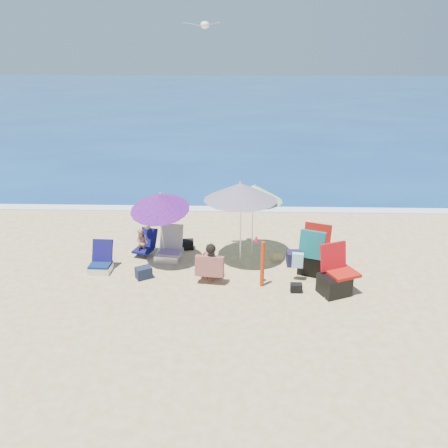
{
  "coord_description": "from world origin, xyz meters",
  "views": [
    {
      "loc": [
        -0.0,
        -8.81,
        4.94
      ],
      "look_at": [
        -0.3,
        1.0,
        1.1
      ],
      "focal_mm": 35.95,
      "sensor_mm": 36.0,
      "label": 1
    }
  ],
  "objects_px": {
    "umbrella_turquoise": "(241,192)",
    "furled_umbrella": "(261,259)",
    "person_center": "(210,263)",
    "seagull": "(205,25)",
    "umbrella_striped": "(254,193)",
    "umbrella_blue": "(159,202)",
    "chair_navy": "(101,263)",
    "person_left": "(143,242)",
    "chair_rainbow": "(170,250)",
    "camp_chair_left": "(335,279)",
    "camp_chair_right": "(313,256)"
  },
  "relations": [
    {
      "from": "camp_chair_left",
      "to": "person_center",
      "type": "height_order",
      "value": "camp_chair_left"
    },
    {
      "from": "umbrella_blue",
      "to": "person_center",
      "type": "relative_size",
      "value": 2.08
    },
    {
      "from": "person_center",
      "to": "seagull",
      "type": "relative_size",
      "value": 1.12
    },
    {
      "from": "umbrella_blue",
      "to": "chair_rainbow",
      "type": "height_order",
      "value": "umbrella_blue"
    },
    {
      "from": "umbrella_turquoise",
      "to": "seagull",
      "type": "distance_m",
      "value": 3.73
    },
    {
      "from": "seagull",
      "to": "camp_chair_right",
      "type": "bearing_deg",
      "value": -19.4
    },
    {
      "from": "umbrella_turquoise",
      "to": "furled_umbrella",
      "type": "bearing_deg",
      "value": -70.63
    },
    {
      "from": "umbrella_turquoise",
      "to": "camp_chair_left",
      "type": "distance_m",
      "value": 2.98
    },
    {
      "from": "umbrella_blue",
      "to": "person_left",
      "type": "height_order",
      "value": "umbrella_blue"
    },
    {
      "from": "furled_umbrella",
      "to": "umbrella_blue",
      "type": "bearing_deg",
      "value": 155.94
    },
    {
      "from": "person_left",
      "to": "umbrella_turquoise",
      "type": "bearing_deg",
      "value": -3.66
    },
    {
      "from": "umbrella_turquoise",
      "to": "seagull",
      "type": "relative_size",
      "value": 2.43
    },
    {
      "from": "camp_chair_left",
      "to": "seagull",
      "type": "relative_size",
      "value": 1.28
    },
    {
      "from": "umbrella_turquoise",
      "to": "furled_umbrella",
      "type": "distance_m",
      "value": 1.8
    },
    {
      "from": "umbrella_turquoise",
      "to": "person_left",
      "type": "height_order",
      "value": "umbrella_turquoise"
    },
    {
      "from": "umbrella_striped",
      "to": "person_center",
      "type": "distance_m",
      "value": 2.15
    },
    {
      "from": "chair_rainbow",
      "to": "furled_umbrella",
      "type": "bearing_deg",
      "value": -30.82
    },
    {
      "from": "furled_umbrella",
      "to": "umbrella_turquoise",
      "type": "bearing_deg",
      "value": 109.37
    },
    {
      "from": "person_left",
      "to": "umbrella_blue",
      "type": "bearing_deg",
      "value": -37.44
    },
    {
      "from": "camp_chair_left",
      "to": "person_left",
      "type": "height_order",
      "value": "camp_chair_left"
    },
    {
      "from": "umbrella_striped",
      "to": "seagull",
      "type": "height_order",
      "value": "seagull"
    },
    {
      "from": "umbrella_striped",
      "to": "chair_navy",
      "type": "height_order",
      "value": "umbrella_striped"
    },
    {
      "from": "umbrella_blue",
      "to": "person_center",
      "type": "height_order",
      "value": "umbrella_blue"
    },
    {
      "from": "umbrella_blue",
      "to": "person_center",
      "type": "distance_m",
      "value": 1.89
    },
    {
      "from": "umbrella_striped",
      "to": "camp_chair_left",
      "type": "relative_size",
      "value": 1.76
    },
    {
      "from": "umbrella_striped",
      "to": "person_left",
      "type": "xyz_separation_m",
      "value": [
        -2.79,
        -0.19,
        -1.28
      ]
    },
    {
      "from": "umbrella_blue",
      "to": "chair_navy",
      "type": "distance_m",
      "value": 2.03
    },
    {
      "from": "furled_umbrella",
      "to": "camp_chair_right",
      "type": "relative_size",
      "value": 1.01
    },
    {
      "from": "umbrella_striped",
      "to": "person_center",
      "type": "xyz_separation_m",
      "value": [
        -1.02,
        -1.47,
        -1.19
      ]
    },
    {
      "from": "chair_rainbow",
      "to": "seagull",
      "type": "height_order",
      "value": "seagull"
    },
    {
      "from": "umbrella_striped",
      "to": "seagull",
      "type": "xyz_separation_m",
      "value": [
        -1.15,
        -0.12,
        3.77
      ]
    },
    {
      "from": "person_center",
      "to": "camp_chair_right",
      "type": "bearing_deg",
      "value": 11.06
    },
    {
      "from": "person_center",
      "to": "seagull",
      "type": "bearing_deg",
      "value": 95.77
    },
    {
      "from": "umbrella_blue",
      "to": "chair_navy",
      "type": "height_order",
      "value": "umbrella_blue"
    },
    {
      "from": "umbrella_striped",
      "to": "umbrella_blue",
      "type": "xyz_separation_m",
      "value": [
        -2.25,
        -0.6,
        -0.06
      ]
    },
    {
      "from": "camp_chair_right",
      "to": "chair_rainbow",
      "type": "bearing_deg",
      "value": 169.04
    },
    {
      "from": "furled_umbrella",
      "to": "camp_chair_right",
      "type": "bearing_deg",
      "value": 27.93
    },
    {
      "from": "umbrella_blue",
      "to": "camp_chair_left",
      "type": "distance_m",
      "value": 4.36
    },
    {
      "from": "camp_chair_right",
      "to": "umbrella_turquoise",
      "type": "bearing_deg",
      "value": 158.78
    },
    {
      "from": "umbrella_turquoise",
      "to": "umbrella_striped",
      "type": "height_order",
      "value": "umbrella_turquoise"
    },
    {
      "from": "chair_rainbow",
      "to": "camp_chair_left",
      "type": "bearing_deg",
      "value": -22.77
    },
    {
      "from": "umbrella_turquoise",
      "to": "camp_chair_right",
      "type": "relative_size",
      "value": 1.74
    },
    {
      "from": "furled_umbrella",
      "to": "person_center",
      "type": "height_order",
      "value": "furled_umbrella"
    },
    {
      "from": "umbrella_turquoise",
      "to": "umbrella_striped",
      "type": "xyz_separation_m",
      "value": [
        0.34,
        0.34,
        -0.14
      ]
    },
    {
      "from": "camp_chair_right",
      "to": "person_left",
      "type": "xyz_separation_m",
      "value": [
        -4.16,
        0.82,
        -0.05
      ]
    },
    {
      "from": "person_center",
      "to": "person_left",
      "type": "distance_m",
      "value": 2.19
    },
    {
      "from": "umbrella_striped",
      "to": "chair_rainbow",
      "type": "distance_m",
      "value": 2.57
    },
    {
      "from": "chair_navy",
      "to": "camp_chair_left",
      "type": "xyz_separation_m",
      "value": [
        5.35,
        -0.88,
        0.14
      ]
    },
    {
      "from": "umbrella_striped",
      "to": "umbrella_blue",
      "type": "bearing_deg",
      "value": -165.0
    },
    {
      "from": "umbrella_blue",
      "to": "furled_umbrella",
      "type": "distance_m",
      "value": 2.76
    }
  ]
}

